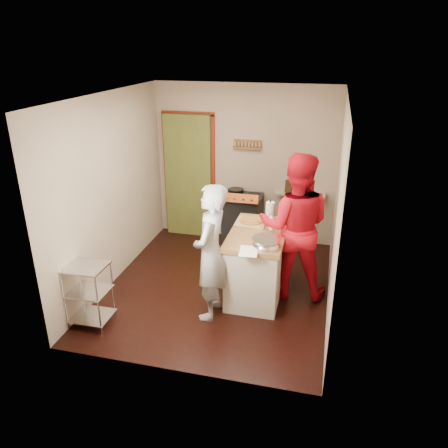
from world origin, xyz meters
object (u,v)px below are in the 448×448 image
(person_stripe, at_px, (211,253))
(person_red, at_px, (295,227))
(island, at_px, (257,262))
(stove, at_px, (243,220))
(wire_shelving, at_px, (89,292))

(person_stripe, height_order, person_red, person_red)
(person_red, bearing_deg, person_stripe, 36.03)
(island, bearing_deg, person_stripe, -127.45)
(stove, distance_m, wire_shelving, 2.94)
(island, bearing_deg, wire_shelving, -147.64)
(stove, relative_size, wire_shelving, 1.26)
(stove, bearing_deg, person_stripe, -89.10)
(island, xyz_separation_m, person_red, (0.45, 0.15, 0.49))
(wire_shelving, height_order, island, island)
(island, distance_m, person_stripe, 0.86)
(stove, distance_m, island, 1.55)
(wire_shelving, relative_size, person_red, 0.41)
(island, height_order, person_stripe, person_stripe)
(stove, distance_m, person_stripe, 2.12)
(island, relative_size, person_red, 0.69)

